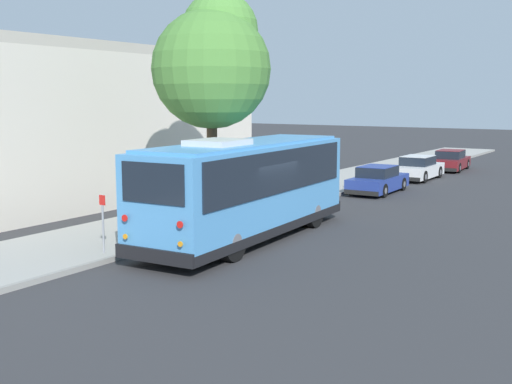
# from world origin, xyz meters

# --- Properties ---
(ground_plane) EXTENTS (160.00, 160.00, 0.00)m
(ground_plane) POSITION_xyz_m (0.00, 0.00, 0.00)
(ground_plane) COLOR #333335
(sidewalk_slab) EXTENTS (80.00, 4.15, 0.15)m
(sidewalk_slab) POSITION_xyz_m (0.00, 4.07, 0.07)
(sidewalk_slab) COLOR #A3A099
(sidewalk_slab) RESTS_ON ground
(curb_strip) EXTENTS (80.00, 0.14, 0.15)m
(curb_strip) POSITION_xyz_m (0.00, 1.93, 0.07)
(curb_strip) COLOR gray
(curb_strip) RESTS_ON ground
(shuttle_bus) EXTENTS (9.70, 3.24, 3.28)m
(shuttle_bus) POSITION_xyz_m (0.14, 0.39, 1.76)
(shuttle_bus) COLOR #4C93D1
(shuttle_bus) RESTS_ON ground
(parked_sedan_blue) EXTENTS (4.35, 1.86, 1.29)m
(parked_sedan_blue) POSITION_xyz_m (11.97, 0.85, 0.60)
(parked_sedan_blue) COLOR navy
(parked_sedan_blue) RESTS_ON ground
(parked_sedan_white) EXTENTS (4.37, 1.80, 1.32)m
(parked_sedan_white) POSITION_xyz_m (17.91, 0.94, 0.61)
(parked_sedan_white) COLOR silver
(parked_sedan_white) RESTS_ON ground
(parked_sedan_maroon) EXTENTS (4.41, 2.01, 1.27)m
(parked_sedan_maroon) POSITION_xyz_m (23.49, 0.79, 0.59)
(parked_sedan_maroon) COLOR maroon
(parked_sedan_maroon) RESTS_ON ground
(street_tree) EXTENTS (4.07, 4.07, 7.94)m
(street_tree) POSITION_xyz_m (1.39, 2.61, 5.71)
(street_tree) COLOR brown
(street_tree) RESTS_ON sidewalk_slab
(sign_post_near) EXTENTS (0.06, 0.22, 1.65)m
(sign_post_near) POSITION_xyz_m (-4.09, 2.40, 1.00)
(sign_post_near) COLOR gray
(sign_post_near) RESTS_ON sidewalk_slab
(sign_post_far) EXTENTS (0.06, 0.06, 1.02)m
(sign_post_far) POSITION_xyz_m (-2.16, 2.40, 0.66)
(sign_post_far) COLOR gray
(sign_post_far) RESTS_ON sidewalk_slab
(fire_hydrant) EXTENTS (0.22, 0.22, 0.81)m
(fire_hydrant) POSITION_xyz_m (8.30, 2.35, 0.55)
(fire_hydrant) COLOR gold
(fire_hydrant) RESTS_ON sidewalk_slab
(building_backdrop) EXTENTS (18.97, 8.91, 6.68)m
(building_backdrop) POSITION_xyz_m (2.26, 12.34, 3.15)
(building_backdrop) COLOR beige
(building_backdrop) RESTS_ON ground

